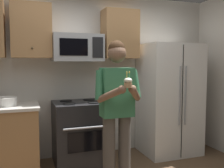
% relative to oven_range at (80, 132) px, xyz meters
% --- Properties ---
extents(wall_back, '(4.40, 0.10, 2.60)m').
position_rel_oven_range_xyz_m(wall_back, '(0.15, 0.39, 0.84)').
color(wall_back, beige).
rests_on(wall_back, ground).
extents(oven_range, '(0.76, 0.70, 0.93)m').
position_rel_oven_range_xyz_m(oven_range, '(0.00, 0.00, 0.00)').
color(oven_range, black).
rests_on(oven_range, ground).
extents(microwave, '(0.74, 0.41, 0.40)m').
position_rel_oven_range_xyz_m(microwave, '(0.00, 0.12, 1.26)').
color(microwave, '#9EA0A5').
extents(refrigerator, '(0.90, 0.75, 1.80)m').
position_rel_oven_range_xyz_m(refrigerator, '(1.50, -0.04, 0.44)').
color(refrigerator, white).
rests_on(refrigerator, ground).
extents(cabinet_row_upper, '(2.78, 0.36, 0.76)m').
position_rel_oven_range_xyz_m(cabinet_row_upper, '(-0.57, 0.17, 1.49)').
color(cabinet_row_upper, '#9E7247').
extents(bowl_large_white, '(0.27, 0.27, 0.12)m').
position_rel_oven_range_xyz_m(bowl_large_white, '(-0.99, -0.01, 0.52)').
color(bowl_large_white, white).
rests_on(bowl_large_white, counter_left).
extents(person, '(0.60, 0.48, 1.76)m').
position_rel_oven_range_xyz_m(person, '(0.27, -0.86, 0.53)').
color(person, '#4C4742').
rests_on(person, ground).
extents(cupcake, '(0.09, 0.09, 0.17)m').
position_rel_oven_range_xyz_m(cupcake, '(0.27, -1.18, 0.83)').
color(cupcake, '#A87F56').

